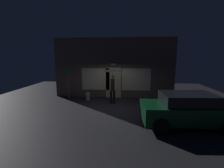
{
  "coord_description": "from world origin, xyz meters",
  "views": [
    {
      "loc": [
        0.9,
        -9.1,
        2.98
      ],
      "look_at": [
        0.03,
        0.63,
        1.28
      ],
      "focal_mm": 25.23,
      "sensor_mm": 36.0,
      "label": 1
    }
  ],
  "objects_px": {
    "parked_car": "(187,109)",
    "street_sign_post": "(68,81)",
    "person_with_umbrella": "(113,76)",
    "sidewalk_bollard": "(88,97)"
  },
  "relations": [
    {
      "from": "parked_car",
      "to": "person_with_umbrella",
      "type": "bearing_deg",
      "value": 134.95
    },
    {
      "from": "parked_car",
      "to": "sidewalk_bollard",
      "type": "bearing_deg",
      "value": 141.33
    },
    {
      "from": "person_with_umbrella",
      "to": "parked_car",
      "type": "distance_m",
      "value": 4.71
    },
    {
      "from": "person_with_umbrella",
      "to": "parked_car",
      "type": "relative_size",
      "value": 0.58
    },
    {
      "from": "parked_car",
      "to": "street_sign_post",
      "type": "bearing_deg",
      "value": 146.01
    },
    {
      "from": "sidewalk_bollard",
      "to": "person_with_umbrella",
      "type": "bearing_deg",
      "value": -19.12
    },
    {
      "from": "person_with_umbrella",
      "to": "sidewalk_bollard",
      "type": "xyz_separation_m",
      "value": [
        -1.78,
        0.62,
        -1.51
      ]
    },
    {
      "from": "person_with_umbrella",
      "to": "parked_car",
      "type": "xyz_separation_m",
      "value": [
        3.45,
        -3.03,
        -1.02
      ]
    },
    {
      "from": "parked_car",
      "to": "street_sign_post",
      "type": "distance_m",
      "value": 7.72
    },
    {
      "from": "person_with_umbrella",
      "to": "sidewalk_bollard",
      "type": "bearing_deg",
      "value": 65.18
    }
  ]
}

